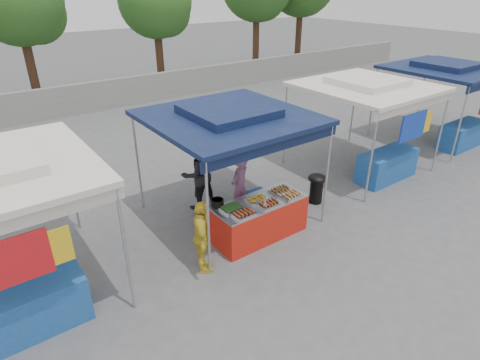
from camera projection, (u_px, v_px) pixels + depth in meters
ground_plane at (256, 233)px, 8.65m from camera, size 80.00×80.00×0.00m
back_wall at (89, 97)px, 16.30m from camera, size 40.00×0.25×1.20m
main_canopy at (229, 117)px, 8.29m from camera, size 3.20×3.20×2.57m
neighbor_stall_right at (376, 117)px, 10.73m from camera, size 3.20×3.20×2.57m
neighbor_stall_far at (454, 95)px, 12.84m from camera, size 3.20×3.20×2.57m
tree_1 at (21, 3)px, 15.40m from camera, size 3.53×3.47×5.96m
tree_2 at (158, 4)px, 18.24m from camera, size 3.40×3.32×5.70m
vendor_table at (260, 219)px, 8.39m from camera, size 2.00×0.80×0.85m
food_tray_fl at (244, 214)px, 7.69m from camera, size 0.42×0.30×0.07m
food_tray_fm at (269, 204)px, 8.03m from camera, size 0.42×0.30×0.07m
food_tray_fr at (291, 195)px, 8.35m from camera, size 0.42×0.30×0.07m
food_tray_bl at (231, 208)px, 7.89m from camera, size 0.42×0.30×0.07m
food_tray_bm at (257, 199)px, 8.21m from camera, size 0.42×0.30×0.07m
food_tray_br at (280, 190)px, 8.56m from camera, size 0.42×0.30×0.07m
cooking_pot at (217, 203)px, 7.99m from camera, size 0.26×0.26×0.15m
skewer_cup at (265, 206)px, 7.92m from camera, size 0.09×0.09×0.11m
wok_burner at (317, 186)px, 9.67m from camera, size 0.45×0.45×0.76m
crate_left at (229, 220)px, 8.82m from camera, size 0.56×0.39×0.34m
crate_right at (256, 211)px, 9.18m from camera, size 0.54×0.37×0.32m
crate_stacked at (256, 199)px, 9.03m from camera, size 0.53×0.37×0.32m
vendor_woman at (240, 187)px, 8.90m from camera, size 0.67×0.57×1.55m
helper_man at (198, 174)px, 9.31m from camera, size 0.85×0.67×1.72m
customer_person at (202, 237)px, 7.26m from camera, size 0.71×0.92×1.45m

